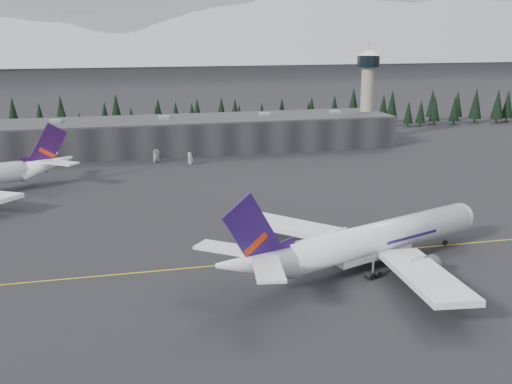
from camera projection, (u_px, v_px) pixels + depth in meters
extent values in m
plane|color=black|center=(279.00, 257.00, 133.83)|extent=(1400.00, 1400.00, 0.00)
cube|color=gold|center=(282.00, 260.00, 131.95)|extent=(400.00, 0.40, 0.02)
cube|color=black|center=(190.00, 135.00, 249.80)|extent=(160.00, 30.00, 12.00)
cube|color=#333335|center=(190.00, 119.00, 248.25)|extent=(160.00, 30.00, 0.60)
cylinder|color=gray|center=(367.00, 103.00, 267.91)|extent=(5.20, 5.20, 32.00)
cylinder|color=black|center=(368.00, 61.00, 263.65)|extent=(9.20, 9.20, 4.50)
cone|color=silver|center=(369.00, 53.00, 262.80)|extent=(10.00, 10.00, 2.00)
cube|color=black|center=(178.00, 119.00, 284.20)|extent=(360.00, 20.00, 15.00)
cylinder|color=silver|center=(383.00, 236.00, 128.66)|extent=(46.76, 22.91, 6.22)
sphere|color=silver|center=(459.00, 217.00, 141.97)|extent=(6.22, 6.22, 6.22)
cone|color=silver|center=(257.00, 264.00, 111.08)|extent=(18.49, 12.05, 9.01)
cube|color=silver|center=(308.00, 230.00, 138.34)|extent=(27.37, 25.32, 2.66)
cylinder|color=gray|center=(347.00, 239.00, 137.73)|extent=(7.71, 6.10, 3.94)
cube|color=silver|center=(424.00, 275.00, 112.87)|extent=(11.77, 29.85, 2.66)
cylinder|color=gray|center=(422.00, 268.00, 121.29)|extent=(7.71, 6.10, 3.94)
cube|color=#26114F|center=(254.00, 235.00, 109.48)|extent=(12.45, 5.19, 15.44)
cube|color=red|center=(255.00, 244.00, 109.98)|extent=(4.93, 2.35, 3.80)
cube|color=silver|center=(227.00, 248.00, 114.49)|extent=(11.80, 10.80, 0.52)
cube|color=silver|center=(268.00, 269.00, 104.63)|extent=(6.39, 12.00, 0.52)
cylinder|color=black|center=(445.00, 238.00, 140.68)|extent=(0.52, 0.52, 3.11)
cylinder|color=black|center=(340.00, 257.00, 129.34)|extent=(0.52, 0.52, 3.11)
cylinder|color=black|center=(373.00, 270.00, 121.94)|extent=(0.52, 0.52, 3.11)
cone|color=white|center=(47.00, 165.00, 193.01)|extent=(18.02, 11.68, 8.78)
cube|color=#2C0D3F|center=(47.00, 148.00, 192.02)|extent=(12.14, 5.00, 15.04)
cube|color=red|center=(47.00, 153.00, 192.28)|extent=(4.81, 2.27, 3.70)
cube|color=white|center=(59.00, 163.00, 188.96)|extent=(11.48, 10.55, 0.51)
cube|color=white|center=(47.00, 156.00, 198.60)|extent=(6.27, 11.70, 0.51)
imported|color=silver|center=(156.00, 161.00, 227.60)|extent=(4.30, 5.40, 1.36)
imported|color=silver|center=(191.00, 163.00, 224.00)|extent=(4.80, 2.92, 1.53)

